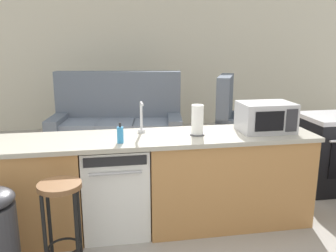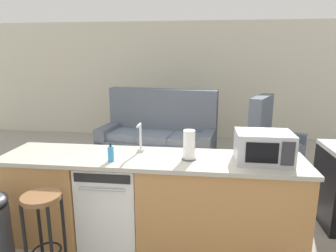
{
  "view_description": "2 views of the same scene",
  "coord_description": "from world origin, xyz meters",
  "views": [
    {
      "loc": [
        -0.3,
        -3.11,
        1.76
      ],
      "look_at": [
        0.28,
        0.21,
        0.94
      ],
      "focal_mm": 38.0,
      "sensor_mm": 36.0,
      "label": 1
    },
    {
      "loc": [
        0.64,
        -2.7,
        1.85
      ],
      "look_at": [
        0.22,
        0.8,
        1.02
      ],
      "focal_mm": 32.0,
      "sensor_mm": 36.0,
      "label": 2
    }
  ],
  "objects": [
    {
      "name": "paper_towel_roll",
      "position": [
        0.51,
        -0.02,
        1.04
      ],
      "size": [
        0.14,
        0.14,
        0.28
      ],
      "color": "#4C4C51",
      "rests_on": "kitchen_counter"
    },
    {
      "name": "sink_faucet",
      "position": [
        0.01,
        0.14,
        1.03
      ],
      "size": [
        0.07,
        0.18,
        0.3
      ],
      "color": "silver",
      "rests_on": "kitchen_counter"
    },
    {
      "name": "dishwasher",
      "position": [
        -0.25,
        -0.0,
        0.42
      ],
      "size": [
        0.58,
        0.61,
        0.84
      ],
      "color": "white",
      "rests_on": "ground_plane"
    },
    {
      "name": "bar_stool",
      "position": [
        -0.66,
        -0.59,
        0.54
      ],
      "size": [
        0.32,
        0.32,
        0.74
      ],
      "color": "brown",
      "rests_on": "ground_plane"
    },
    {
      "name": "soap_bottle",
      "position": [
        -0.2,
        -0.17,
        0.97
      ],
      "size": [
        0.06,
        0.06,
        0.18
      ],
      "color": "#338CCC",
      "rests_on": "kitchen_counter"
    },
    {
      "name": "wall_back",
      "position": [
        0.3,
        4.2,
        1.3
      ],
      "size": [
        10.0,
        0.06,
        2.6
      ],
      "color": "beige",
      "rests_on": "ground_plane"
    },
    {
      "name": "microwave",
      "position": [
        1.19,
        -0.0,
        1.04
      ],
      "size": [
        0.5,
        0.37,
        0.28
      ],
      "color": "#B7B7BC",
      "rests_on": "kitchen_counter"
    },
    {
      "name": "couch",
      "position": [
        -0.14,
        2.43,
        0.39
      ],
      "size": [
        2.12,
        1.2,
        1.27
      ],
      "color": "#515B6B",
      "rests_on": "ground_plane"
    },
    {
      "name": "armchair",
      "position": [
        1.79,
        2.31,
        0.35
      ],
      "size": [
        1.08,
        1.1,
        1.2
      ],
      "color": "#515B6B",
      "rests_on": "ground_plane"
    },
    {
      "name": "kitchen_counter",
      "position": [
        0.24,
        0.0,
        0.42
      ],
      "size": [
        2.94,
        0.66,
        0.9
      ],
      "color": "#B77F47",
      "rests_on": "ground_plane"
    },
    {
      "name": "ground_plane",
      "position": [
        0.0,
        0.0,
        0.0
      ],
      "size": [
        24.0,
        24.0,
        0.0
      ],
      "primitive_type": "plane",
      "color": "gray"
    }
  ]
}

